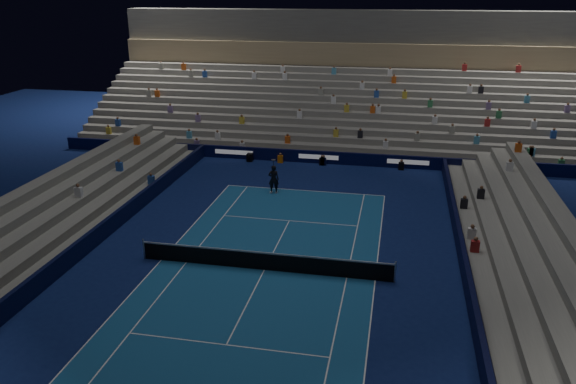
# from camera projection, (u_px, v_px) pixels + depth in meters

# --- Properties ---
(ground) EXTENTS (90.00, 90.00, 0.00)m
(ground) POSITION_uv_depth(u_px,v_px,m) (264.00, 270.00, 28.13)
(ground) COLOR #0C184A
(ground) RESTS_ON ground
(court_surface) EXTENTS (10.97, 23.77, 0.01)m
(court_surface) POSITION_uv_depth(u_px,v_px,m) (264.00, 270.00, 28.13)
(court_surface) COLOR navy
(court_surface) RESTS_ON ground
(sponsor_barrier_far) EXTENTS (44.00, 0.25, 1.00)m
(sponsor_barrier_far) POSITION_uv_depth(u_px,v_px,m) (319.00, 157.00, 45.00)
(sponsor_barrier_far) COLOR black
(sponsor_barrier_far) RESTS_ON ground
(sponsor_barrier_east) EXTENTS (0.25, 37.00, 1.00)m
(sponsor_barrier_east) POSITION_uv_depth(u_px,v_px,m) (467.00, 280.00, 26.17)
(sponsor_barrier_east) COLOR black
(sponsor_barrier_east) RESTS_ON ground
(sponsor_barrier_west) EXTENTS (0.25, 37.00, 1.00)m
(sponsor_barrier_west) POSITION_uv_depth(u_px,v_px,m) (86.00, 244.00, 29.75)
(sponsor_barrier_west) COLOR black
(sponsor_barrier_west) RESTS_ON ground
(grandstand_main) EXTENTS (44.00, 15.20, 11.20)m
(grandstand_main) POSITION_uv_depth(u_px,v_px,m) (334.00, 100.00, 52.67)
(grandstand_main) COLOR slate
(grandstand_main) RESTS_ON ground
(grandstand_east) EXTENTS (5.00, 37.00, 2.50)m
(grandstand_east) POSITION_uv_depth(u_px,v_px,m) (548.00, 279.00, 25.39)
(grandstand_east) COLOR slate
(grandstand_east) RESTS_ON ground
(grandstand_west) EXTENTS (5.00, 37.00, 2.50)m
(grandstand_west) POSITION_uv_depth(u_px,v_px,m) (26.00, 232.00, 30.24)
(grandstand_west) COLOR slate
(grandstand_west) RESTS_ON ground
(tennis_net) EXTENTS (12.90, 0.10, 1.10)m
(tennis_net) POSITION_uv_depth(u_px,v_px,m) (264.00, 261.00, 27.96)
(tennis_net) COLOR #B2B2B7
(tennis_net) RESTS_ON ground
(tennis_player) EXTENTS (0.77, 0.55, 1.98)m
(tennis_player) POSITION_uv_depth(u_px,v_px,m) (274.00, 179.00, 38.32)
(tennis_player) COLOR black
(tennis_player) RESTS_ON ground
(broadcast_camera) EXTENTS (0.49, 0.93, 0.62)m
(broadcast_camera) POSITION_uv_depth(u_px,v_px,m) (250.00, 157.00, 45.57)
(broadcast_camera) COLOR black
(broadcast_camera) RESTS_ON ground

